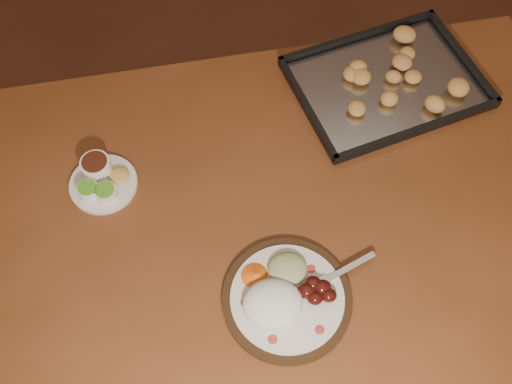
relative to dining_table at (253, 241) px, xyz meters
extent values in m
plane|color=brown|center=(-0.08, 0.26, -0.65)|extent=(4.00, 4.00, 0.00)
cube|color=brown|center=(0.00, 0.00, 0.08)|extent=(1.57, 1.02, 0.04)
cylinder|color=#4A3116|center=(0.65, 0.43, -0.30)|extent=(0.07, 0.07, 0.71)
cylinder|color=black|center=(0.05, -0.17, 0.10)|extent=(0.25, 0.25, 0.01)
cylinder|color=silver|center=(0.05, -0.17, 0.11)|extent=(0.22, 0.22, 0.01)
ellipsoid|color=#B3312A|center=(0.01, -0.25, 0.12)|extent=(0.02, 0.02, 0.00)
ellipsoid|color=#B3312A|center=(0.10, -0.24, 0.12)|extent=(0.02, 0.02, 0.00)
ellipsoid|color=#B3312A|center=(0.10, -0.12, 0.12)|extent=(0.02, 0.02, 0.00)
ellipsoid|color=#B3312A|center=(-0.03, -0.18, 0.12)|extent=(0.02, 0.02, 0.00)
ellipsoid|color=white|center=(0.02, -0.19, 0.13)|extent=(0.13, 0.12, 0.05)
ellipsoid|color=#4D100B|center=(0.10, -0.18, 0.13)|extent=(0.03, 0.03, 0.02)
ellipsoid|color=#4D100B|center=(0.11, -0.17, 0.13)|extent=(0.03, 0.03, 0.02)
ellipsoid|color=#4D100B|center=(0.10, -0.16, 0.13)|extent=(0.03, 0.03, 0.02)
ellipsoid|color=#4D100B|center=(0.12, -0.18, 0.13)|extent=(0.03, 0.03, 0.02)
ellipsoid|color=#4D100B|center=(0.08, -0.17, 0.13)|extent=(0.03, 0.03, 0.02)
ellipsoid|color=tan|center=(0.05, -0.12, 0.12)|extent=(0.09, 0.09, 0.03)
cone|color=orange|center=(-0.01, -0.13, 0.12)|extent=(0.08, 0.08, 0.02)
cube|color=silver|center=(0.17, -0.13, 0.12)|extent=(0.11, 0.06, 0.00)
cube|color=silver|center=(0.11, -0.15, 0.12)|extent=(0.04, 0.03, 0.00)
cylinder|color=silver|center=(0.10, -0.17, 0.12)|extent=(0.03, 0.01, 0.00)
cylinder|color=silver|center=(0.10, -0.16, 0.12)|extent=(0.03, 0.01, 0.00)
cylinder|color=silver|center=(0.09, -0.16, 0.12)|extent=(0.03, 0.01, 0.00)
cylinder|color=silver|center=(0.09, -0.15, 0.12)|extent=(0.03, 0.01, 0.00)
cylinder|color=silver|center=(-0.30, 0.12, 0.10)|extent=(0.14, 0.14, 0.01)
cylinder|color=white|center=(-0.33, 0.10, 0.12)|extent=(0.04, 0.04, 0.03)
cylinder|color=#4D9D1F|center=(-0.33, 0.10, 0.13)|extent=(0.04, 0.04, 0.00)
cylinder|color=white|center=(-0.29, 0.09, 0.12)|extent=(0.04, 0.04, 0.03)
cylinder|color=#4D9D1F|center=(-0.29, 0.09, 0.13)|extent=(0.04, 0.04, 0.00)
cylinder|color=white|center=(-0.31, 0.15, 0.13)|extent=(0.06, 0.06, 0.04)
cylinder|color=#3E170B|center=(-0.31, 0.15, 0.14)|extent=(0.05, 0.05, 0.00)
ellipsoid|color=gold|center=(-0.27, 0.13, 0.12)|extent=(0.04, 0.04, 0.01)
cube|color=black|center=(0.35, 0.32, 0.10)|extent=(0.49, 0.41, 0.01)
cube|color=black|center=(0.31, 0.46, 0.11)|extent=(0.41, 0.12, 0.02)
cube|color=black|center=(0.39, 0.17, 0.11)|extent=(0.41, 0.12, 0.02)
cube|color=black|center=(0.55, 0.37, 0.11)|extent=(0.09, 0.30, 0.02)
cube|color=black|center=(0.15, 0.26, 0.11)|extent=(0.09, 0.30, 0.02)
cube|color=#B7B6BB|center=(0.35, 0.32, 0.11)|extent=(0.45, 0.37, 0.00)
ellipsoid|color=gold|center=(0.40, 0.33, 0.12)|extent=(0.05, 0.04, 0.03)
ellipsoid|color=gold|center=(0.43, 0.38, 0.12)|extent=(0.06, 0.06, 0.03)
ellipsoid|color=gold|center=(0.36, 0.41, 0.12)|extent=(0.06, 0.06, 0.03)
ellipsoid|color=gold|center=(0.34, 0.37, 0.12)|extent=(0.04, 0.05, 0.03)
ellipsoid|color=gold|center=(0.29, 0.37, 0.12)|extent=(0.06, 0.06, 0.03)
ellipsoid|color=gold|center=(0.30, 0.32, 0.12)|extent=(0.06, 0.06, 0.03)
ellipsoid|color=gold|center=(0.24, 0.29, 0.12)|extent=(0.05, 0.04, 0.03)
ellipsoid|color=gold|center=(0.30, 0.26, 0.12)|extent=(0.06, 0.06, 0.03)
ellipsoid|color=gold|center=(0.30, 0.26, 0.12)|extent=(0.06, 0.06, 0.03)
ellipsoid|color=gold|center=(0.37, 0.24, 0.12)|extent=(0.04, 0.05, 0.03)
ellipsoid|color=gold|center=(0.38, 0.29, 0.12)|extent=(0.06, 0.06, 0.03)
ellipsoid|color=gold|center=(0.45, 0.31, 0.12)|extent=(0.06, 0.06, 0.03)
camera|label=1|loc=(-0.05, -0.51, 1.14)|focal=40.00mm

